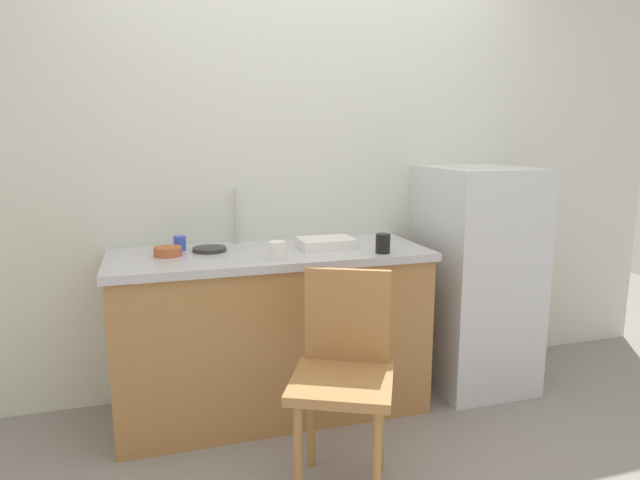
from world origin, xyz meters
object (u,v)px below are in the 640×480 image
object	(u,v)px
cup_black	(383,243)
cup_white	(277,251)
dish_tray	(326,243)
terracotta_bowl	(168,251)
refrigerator	(475,277)
hotplate	(210,249)
chair	(344,370)
cup_blue	(180,243)

from	to	relation	value
cup_black	cup_white	size ratio (longest dim) A/B	1.11
dish_tray	terracotta_bowl	distance (m)	0.80
dish_tray	terracotta_bowl	world-z (taller)	dish_tray
refrigerator	hotplate	bearing A→B (deg)	176.64
cup_black	cup_white	world-z (taller)	cup_black
refrigerator	hotplate	world-z (taller)	refrigerator
chair	cup_white	bearing A→B (deg)	133.15
cup_white	terracotta_bowl	bearing A→B (deg)	154.20
dish_tray	cup_blue	distance (m)	0.75
terracotta_bowl	cup_blue	size ratio (longest dim) A/B	1.84
hotplate	cup_white	world-z (taller)	cup_white
cup_black	refrigerator	bearing A→B (deg)	17.18
dish_tray	terracotta_bowl	xyz separation A→B (m)	(-0.79, 0.04, -0.00)
hotplate	cup_black	bearing A→B (deg)	-19.73
chair	hotplate	bearing A→B (deg)	145.13
dish_tray	cup_blue	xyz separation A→B (m)	(-0.73, 0.16, 0.01)
refrigerator	cup_black	distance (m)	0.75
hotplate	cup_black	world-z (taller)	cup_black
refrigerator	cup_blue	bearing A→B (deg)	174.37
chair	terracotta_bowl	bearing A→B (deg)	157.04
refrigerator	chair	distance (m)	1.27
hotplate	cup_blue	xyz separation A→B (m)	(-0.14, 0.07, 0.03)
terracotta_bowl	cup_white	size ratio (longest dim) A/B	1.54
refrigerator	chair	bearing A→B (deg)	-146.10
chair	dish_tray	bearing A→B (deg)	104.11
cup_white	refrigerator	bearing A→B (deg)	9.38
chair	hotplate	xyz separation A→B (m)	(-0.44, 0.79, 0.37)
cup_black	cup_blue	distance (m)	1.03
refrigerator	hotplate	distance (m)	1.51
chair	terracotta_bowl	xyz separation A→B (m)	(-0.65, 0.74, 0.38)
terracotta_bowl	hotplate	size ratio (longest dim) A/B	0.78
chair	dish_tray	xyz separation A→B (m)	(0.15, 0.70, 0.39)
refrigerator	dish_tray	size ratio (longest dim) A/B	4.51
refrigerator	hotplate	xyz separation A→B (m)	(-1.49, 0.09, 0.24)
refrigerator	cup_white	size ratio (longest dim) A/B	14.63
dish_tray	cup_black	world-z (taller)	cup_black
dish_tray	hotplate	bearing A→B (deg)	171.44
chair	cup_black	world-z (taller)	cup_black
cup_black	cup_blue	size ratio (longest dim) A/B	1.33
chair	cup_blue	distance (m)	1.12
dish_tray	cup_white	world-z (taller)	cup_white
dish_tray	cup_black	distance (m)	0.31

